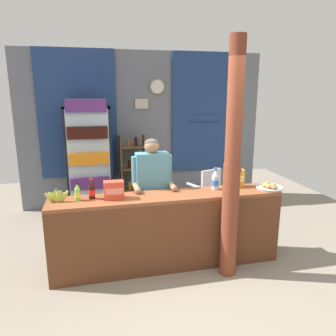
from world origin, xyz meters
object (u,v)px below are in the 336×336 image
at_px(plastic_lawn_chair, 206,189).
at_px(banana_bunch, 57,197).
at_px(timber_post, 232,168).
at_px(drink_fridge, 89,154).
at_px(soda_bottle_lime_soda, 77,193).
at_px(stall_counter, 169,227).
at_px(snack_box_crackers, 114,190).
at_px(snack_box_choco_powder, 235,178).
at_px(shopkeeper, 152,182).
at_px(soda_bottle_cola, 92,190).
at_px(bottle_shelf_rack, 133,171).
at_px(pastry_tray, 269,187).
at_px(soda_bottle_water, 215,180).

height_order(plastic_lawn_chair, banana_bunch, banana_bunch).
distance_m(timber_post, drink_fridge, 2.79).
height_order(drink_fridge, soda_bottle_lime_soda, drink_fridge).
xyz_separation_m(stall_counter, banana_bunch, (-1.27, 0.13, 0.43)).
height_order(drink_fridge, snack_box_crackers, drink_fridge).
bearing_deg(soda_bottle_lime_soda, snack_box_choco_powder, 2.68).
bearing_deg(plastic_lawn_chair, drink_fridge, 166.81).
relative_size(drink_fridge, banana_bunch, 7.15).
height_order(shopkeeper, snack_box_crackers, shopkeeper).
xyz_separation_m(soda_bottle_lime_soda, soda_bottle_cola, (0.16, 0.02, 0.01)).
bearing_deg(bottle_shelf_rack, banana_bunch, -117.40).
xyz_separation_m(plastic_lawn_chair, soda_bottle_cola, (-1.92, -1.42, 0.54)).
height_order(snack_box_crackers, pastry_tray, snack_box_crackers).
height_order(bottle_shelf_rack, snack_box_crackers, bottle_shelf_rack).
relative_size(timber_post, drink_fridge, 1.34).
xyz_separation_m(plastic_lawn_chair, pastry_tray, (0.30, -1.54, 0.46)).
relative_size(stall_counter, soda_bottle_cola, 11.34).
relative_size(shopkeeper, soda_bottle_cola, 6.30).
relative_size(shopkeeper, snack_box_choco_powder, 6.76).
distance_m(soda_bottle_lime_soda, soda_bottle_cola, 0.16).
bearing_deg(plastic_lawn_chair, pastry_tray, -79.12).
bearing_deg(snack_box_choco_powder, shopkeeper, 166.37).
distance_m(bottle_shelf_rack, soda_bottle_lime_soda, 2.36).
height_order(timber_post, plastic_lawn_chair, timber_post).
height_order(bottle_shelf_rack, plastic_lawn_chair, bottle_shelf_rack).
xyz_separation_m(bottle_shelf_rack, soda_bottle_cola, (-0.74, -2.14, 0.32)).
xyz_separation_m(snack_box_choco_powder, pastry_tray, (0.39, -0.19, -0.09)).
xyz_separation_m(soda_bottle_water, pastry_tray, (0.69, -0.14, -0.10)).
bearing_deg(snack_box_crackers, timber_post, -15.36).
distance_m(drink_fridge, bottle_shelf_rack, 0.91).
height_order(stall_counter, snack_box_crackers, snack_box_crackers).
bearing_deg(shopkeeper, soda_bottle_cola, -157.07).
bearing_deg(soda_bottle_cola, soda_bottle_water, 0.82).
bearing_deg(soda_bottle_cola, pastry_tray, -3.00).
xyz_separation_m(soda_bottle_water, snack_box_crackers, (-1.28, -0.08, -0.02)).
bearing_deg(shopkeeper, snack_box_crackers, -143.74).
xyz_separation_m(timber_post, soda_bottle_cola, (-1.55, 0.41, -0.27)).
xyz_separation_m(drink_fridge, soda_bottle_water, (1.56, -1.86, -0.06)).
distance_m(snack_box_choco_powder, pastry_tray, 0.45).
bearing_deg(bottle_shelf_rack, soda_bottle_lime_soda, -112.52).
relative_size(shopkeeper, snack_box_crackers, 6.82).
relative_size(bottle_shelf_rack, snack_box_choco_powder, 5.95).
relative_size(soda_bottle_lime_soda, snack_box_crackers, 0.95).
xyz_separation_m(bottle_shelf_rack, snack_box_choco_powder, (1.09, -2.06, 0.33)).
bearing_deg(stall_counter, banana_bunch, 173.95).
distance_m(stall_counter, snack_box_choco_powder, 1.08).
height_order(soda_bottle_water, banana_bunch, soda_bottle_water).
distance_m(stall_counter, soda_bottle_water, 0.83).
bearing_deg(snack_box_choco_powder, stall_counter, -166.18).
xyz_separation_m(plastic_lawn_chair, snack_box_crackers, (-1.67, -1.48, 0.54)).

